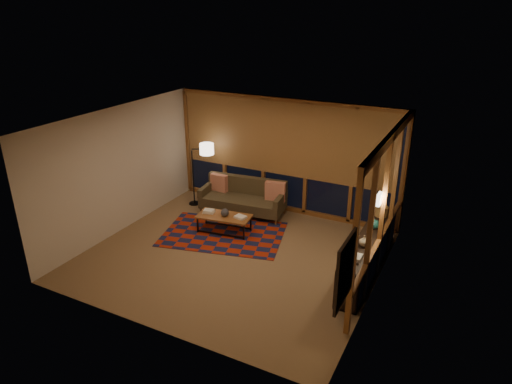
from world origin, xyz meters
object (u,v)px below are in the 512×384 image
at_px(floor_lamp, 193,174).
at_px(bookshelf, 368,253).
at_px(sofa, 243,198).
at_px(coffee_table, 224,224).

height_order(floor_lamp, bookshelf, floor_lamp).
bearing_deg(floor_lamp, sofa, -27.49).
relative_size(sofa, coffee_table, 1.69).
bearing_deg(sofa, bookshelf, -25.90).
bearing_deg(bookshelf, sofa, 160.73).
bearing_deg(bookshelf, coffee_table, 177.87).
bearing_deg(floor_lamp, bookshelf, -43.38).
bearing_deg(sofa, coffee_table, -91.09).
bearing_deg(coffee_table, sofa, 87.08).
xyz_separation_m(floor_lamp, bookshelf, (4.60, -1.08, -0.42)).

